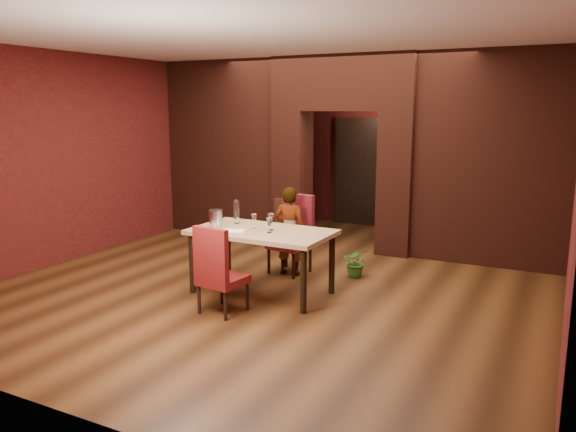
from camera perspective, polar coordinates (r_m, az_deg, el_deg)
name	(u,v)px	position (r m, az deg, el deg)	size (l,w,h in m)	color
floor	(289,277)	(7.98, 0.10, -6.22)	(8.00, 8.00, 0.00)	#4C2B13
ceiling	(289,42)	(7.67, 0.11, 17.26)	(7.00, 8.00, 0.04)	silver
wall_back	(380,146)	(11.36, 9.35, 7.00)	(7.00, 0.04, 3.20)	maroon
wall_front	(44,213)	(4.51, -23.57, 0.32)	(7.00, 0.04, 3.20)	maroon
wall_left	(99,155)	(9.75, -18.66, 5.94)	(0.04, 8.00, 3.20)	maroon
pillar_left	(292,177)	(9.91, 0.44, 3.97)	(0.55, 0.55, 2.30)	maroon
pillar_right	(398,184)	(9.23, 11.07, 3.24)	(0.55, 0.55, 2.30)	maroon
lintel	(344,83)	(9.46, 5.75, 13.29)	(2.45, 0.55, 0.90)	maroon
wing_wall_left	(225,149)	(10.57, -6.46, 6.79)	(2.27, 0.35, 3.20)	maroon
wing_wall_right	(492,159)	(8.90, 19.98, 5.42)	(2.27, 0.35, 3.20)	maroon
vent_panel	(285,213)	(9.75, -0.34, 0.28)	(0.40, 0.03, 0.50)	#A95031
rear_door	(359,173)	(11.48, 7.26, 4.35)	(0.90, 0.08, 2.10)	black
rear_door_frame	(359,173)	(11.45, 7.19, 4.33)	(1.02, 0.04, 2.22)	black
dining_table	(262,262)	(7.22, -2.67, -4.66)	(1.78, 1.00, 0.83)	tan
chair_far	(290,235)	(8.05, 0.17, -1.91)	(0.51, 0.51, 1.13)	maroon
chair_near	(223,269)	(6.56, -6.64, -5.36)	(0.48, 0.48, 1.05)	maroon
person_seated	(290,231)	(7.96, 0.18, -1.53)	(0.46, 0.30, 1.27)	white
wine_glass_a	(254,221)	(7.19, -3.46, -0.55)	(0.08, 0.08, 0.19)	white
wine_glass_b	(271,222)	(7.08, -1.74, -0.62)	(0.09, 0.09, 0.21)	white
wine_glass_c	(269,225)	(6.95, -1.92, -0.93)	(0.08, 0.08, 0.19)	white
tasting_sheet	(233,231)	(7.10, -5.64, -1.50)	(0.28, 0.21, 0.00)	white
wine_bucket	(216,218)	(7.38, -7.33, -0.21)	(0.18, 0.18, 0.22)	silver
water_bottle	(236,211)	(7.51, -5.26, 0.47)	(0.08, 0.08, 0.33)	silver
potted_plant	(356,262)	(8.00, 6.95, -4.68)	(0.38, 0.33, 0.43)	#2B651F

